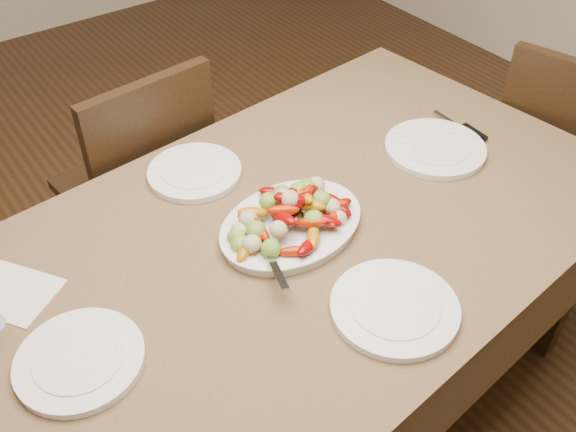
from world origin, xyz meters
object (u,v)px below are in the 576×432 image
Objects in this scene: dining_table at (288,333)px; serving_platter at (291,227)px; plate_far at (195,172)px; plate_right at (435,148)px; chair_far at (134,186)px; plate_near at (394,308)px; chair_right at (565,166)px; plate_left at (80,360)px.

serving_platter is at bearing 29.41° from dining_table.
serving_platter is 0.35m from plate_far.
serving_platter is at bearing -177.12° from plate_right.
serving_platter is (0.02, 0.01, 0.39)m from dining_table.
plate_far is at bearing 103.26° from serving_platter.
plate_far is at bearing 89.04° from chair_far.
dining_table is at bearing 97.35° from plate_near.
dining_table is 0.51m from plate_near.
serving_platter reaches higher than plate_near.
plate_right is 1.02× the size of plate_near.
plate_near is at bearing 89.29° from chair_right.
plate_far is at bearing 57.68° from chair_right.
dining_table is 0.67m from plate_right.
plate_far reaches higher than dining_table.
chair_far reaches higher than plate_left.
plate_far is at bearing 98.83° from plate_near.
plate_far is at bearing 153.16° from plate_right.
plate_right is (0.53, 0.03, -0.00)m from serving_platter.
dining_table is at bearing 91.57° from chair_far.
plate_left and plate_right have the same top height.
chair_right reaches higher than plate_far.
plate_right is at bearing 126.27° from chair_far.
plate_near reaches higher than dining_table.
chair_far reaches higher than serving_platter.
plate_near is (0.14, -1.08, 0.29)m from chair_far.
dining_table is 0.52m from plate_far.
plate_left is at bearing -173.32° from serving_platter.
chair_far is 1.00× the size of chair_right.
chair_far is 1.13m from plate_near.
dining_table is 0.68m from plate_left.
chair_right is (1.27, -0.80, 0.00)m from chair_far.
plate_near is at bearing -81.17° from plate_far.
plate_left is (-0.58, -0.07, -0.00)m from serving_platter.
dining_table is at bearing -79.76° from plate_far.
chair_far is at bearing 43.12° from chair_right.
plate_left is (-0.56, -0.06, 0.39)m from dining_table.
chair_right reaches higher than plate_near.
plate_right is at bearing -26.84° from plate_far.
dining_table is 7.19× the size of plate_far.
dining_table is 1.18m from chair_right.
plate_far is at bearing 100.24° from dining_table.
plate_left is at bearing 54.52° from chair_far.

